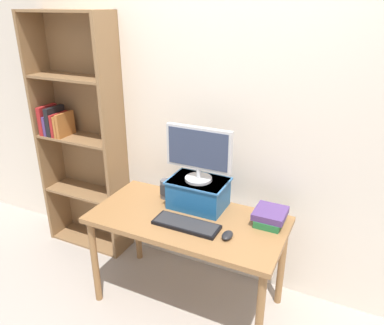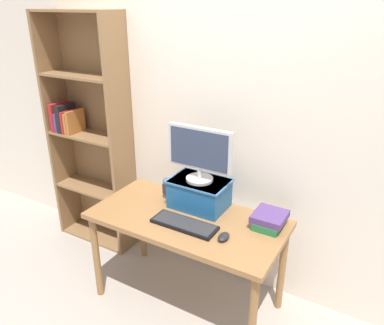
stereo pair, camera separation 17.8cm
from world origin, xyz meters
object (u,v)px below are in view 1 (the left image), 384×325
at_px(desk, 188,228).
at_px(keyboard, 186,224).
at_px(book_stack, 270,216).
at_px(computer_mouse, 227,235).
at_px(bookshelf_unit, 80,136).
at_px(desk_speaker, 165,189).
at_px(riser_box, 198,193).
at_px(computer_monitor, 199,152).

xyz_separation_m(desk, keyboard, (0.04, -0.10, 0.09)).
xyz_separation_m(keyboard, book_stack, (0.48, 0.28, 0.04)).
relative_size(desk, computer_mouse, 12.71).
xyz_separation_m(bookshelf_unit, desk_speaker, (0.91, -0.15, -0.23)).
bearing_deg(riser_box, desk_speaker, 178.06).
height_order(keyboard, computer_mouse, computer_mouse).
distance_m(bookshelf_unit, computer_mouse, 1.60).
relative_size(desk, computer_monitor, 2.81).
bearing_deg(bookshelf_unit, keyboard, -19.48).
distance_m(desk, desk_speaker, 0.36).
height_order(computer_mouse, desk_speaker, desk_speaker).
distance_m(bookshelf_unit, computer_monitor, 1.20).
relative_size(computer_monitor, book_stack, 2.12).
bearing_deg(keyboard, desk, 112.29).
distance_m(riser_box, book_stack, 0.52).
bearing_deg(keyboard, book_stack, 30.06).
xyz_separation_m(book_stack, desk_speaker, (-0.79, 0.00, 0.02)).
bearing_deg(computer_mouse, desk, 162.14).
distance_m(desk, book_stack, 0.56).
xyz_separation_m(desk, computer_mouse, (0.33, -0.11, 0.10)).
relative_size(bookshelf_unit, keyboard, 4.58).
bearing_deg(book_stack, desk_speaker, 179.67).
bearing_deg(computer_monitor, bookshelf_unit, 172.22).
relative_size(desk, desk_speaker, 9.21).
bearing_deg(book_stack, computer_mouse, -123.88).
relative_size(computer_mouse, desk_speaker, 0.72).
height_order(keyboard, book_stack, book_stack).
xyz_separation_m(computer_mouse, book_stack, (0.19, 0.28, 0.03)).
relative_size(bookshelf_unit, computer_mouse, 19.41).
height_order(bookshelf_unit, computer_monitor, bookshelf_unit).
bearing_deg(book_stack, desk, -160.97).
bearing_deg(desk, computer_monitor, 89.85).
xyz_separation_m(desk, computer_monitor, (0.00, 0.17, 0.50)).
distance_m(riser_box, keyboard, 0.29).
height_order(desk, computer_monitor, computer_monitor).
xyz_separation_m(bookshelf_unit, keyboard, (1.22, -0.43, -0.29)).
bearing_deg(desk_speaker, computer_monitor, -2.24).
distance_m(desk, bookshelf_unit, 1.29).
bearing_deg(desk_speaker, book_stack, -0.33).
distance_m(computer_monitor, book_stack, 0.64).
distance_m(computer_mouse, book_stack, 0.34).
bearing_deg(computer_mouse, book_stack, 56.12).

